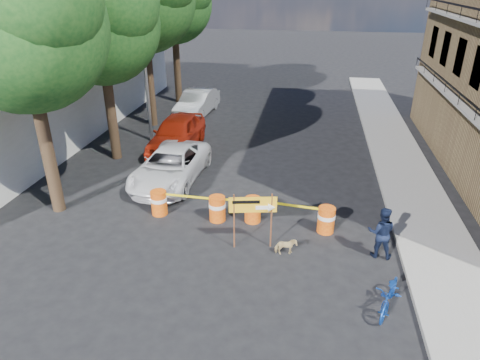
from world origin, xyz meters
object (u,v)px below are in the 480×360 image
(suv_white, at_px, (171,166))
(detour_sign, at_px, (259,209))
(barrel_far_right, at_px, (326,219))
(bicycle, at_px, (393,282))
(sedan_red, at_px, (177,133))
(barrel_mid_right, at_px, (253,209))
(barrel_mid_left, at_px, (217,208))
(pedestrian, at_px, (381,232))
(barrel_far_left, at_px, (159,202))
(sedan_silver, at_px, (197,103))
(dog, at_px, (286,247))

(suv_white, bearing_deg, detour_sign, -42.37)
(barrel_far_right, xyz_separation_m, bicycle, (1.55, -3.47, 0.38))
(barrel_far_right, xyz_separation_m, sedan_red, (-7.08, 6.46, 0.35))
(barrel_mid_right, bearing_deg, barrel_far_right, -6.18)
(detour_sign, distance_m, bicycle, 4.29)
(barrel_mid_left, height_order, pedestrian, pedestrian)
(barrel_far_right, distance_m, sedan_red, 9.59)
(barrel_mid_left, relative_size, suv_white, 0.18)
(barrel_far_left, distance_m, sedan_silver, 12.09)
(detour_sign, distance_m, sedan_red, 9.20)
(barrel_far_right, bearing_deg, pedestrian, -35.23)
(bicycle, bearing_deg, suv_white, 161.37)
(barrel_far_left, relative_size, sedan_red, 0.19)
(dog, xyz_separation_m, sedan_silver, (-6.36, 13.70, 0.47))
(barrel_mid_right, relative_size, sedan_red, 0.19)
(barrel_far_left, relative_size, dog, 1.38)
(barrel_far_right, distance_m, bicycle, 3.82)
(barrel_far_left, distance_m, detour_sign, 4.12)
(detour_sign, bearing_deg, sedan_silver, 100.75)
(barrel_far_left, bearing_deg, detour_sign, -21.26)
(barrel_far_left, xyz_separation_m, bicycle, (7.39, -3.68, 0.38))
(barrel_far_right, xyz_separation_m, detour_sign, (-2.09, -1.25, 0.90))
(barrel_mid_left, relative_size, bicycle, 0.53)
(barrel_mid_left, relative_size, dog, 1.38)
(barrel_far_right, bearing_deg, sedan_silver, 121.89)
(detour_sign, bearing_deg, pedestrian, -9.30)
(barrel_mid_right, height_order, barrel_far_right, same)
(barrel_far_left, xyz_separation_m, dog, (4.62, -1.74, -0.20))
(barrel_mid_right, height_order, bicycle, bicycle)
(barrel_far_left, relative_size, barrel_mid_left, 1.00)
(barrel_mid_left, height_order, sedan_silver, sedan_silver)
(barrel_mid_left, distance_m, sedan_silver, 12.65)
(barrel_far_right, xyz_separation_m, pedestrian, (1.57, -1.11, 0.35))
(detour_sign, height_order, bicycle, detour_sign)
(barrel_mid_left, xyz_separation_m, detour_sign, (1.62, -1.38, 0.90))
(detour_sign, distance_m, sedan_silver, 14.51)
(barrel_mid_right, bearing_deg, bicycle, -42.88)
(bicycle, bearing_deg, sedan_red, 151.55)
(bicycle, distance_m, suv_white, 10.06)
(barrel_mid_left, distance_m, pedestrian, 5.43)
(barrel_far_left, distance_m, bicycle, 8.26)
(barrel_far_right, bearing_deg, barrel_far_left, 177.93)
(pedestrian, height_order, sedan_silver, pedestrian)
(barrel_far_left, distance_m, dog, 4.94)
(barrel_far_right, xyz_separation_m, suv_white, (-6.25, 2.89, 0.22))
(barrel_mid_left, relative_size, detour_sign, 0.48)
(bicycle, xyz_separation_m, sedan_red, (-8.63, 9.93, -0.04))
(barrel_far_left, relative_size, detour_sign, 0.48)
(barrel_mid_right, xyz_separation_m, bicycle, (4.03, -3.74, 0.38))
(suv_white, bearing_deg, bicycle, -36.76)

